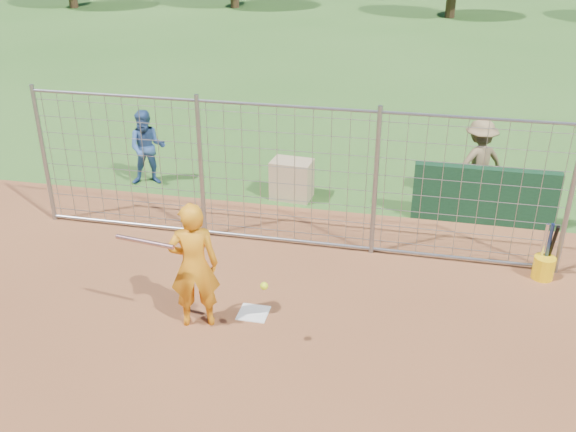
% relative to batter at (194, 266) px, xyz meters
% --- Properties ---
extents(ground, '(100.00, 100.00, 0.00)m').
position_rel_batter_xyz_m(ground, '(0.72, 0.58, -0.94)').
color(ground, '#2D591E').
rests_on(ground, ground).
extents(home_plate, '(0.43, 0.43, 0.02)m').
position_rel_batter_xyz_m(home_plate, '(0.72, 0.38, -0.93)').
color(home_plate, silver).
rests_on(home_plate, ground).
extents(dugout_wall, '(2.60, 0.20, 1.10)m').
position_rel_batter_xyz_m(dugout_wall, '(4.12, 4.18, -0.39)').
color(dugout_wall, '#11381E').
rests_on(dugout_wall, ground).
extents(batter, '(0.80, 0.65, 1.89)m').
position_rel_batter_xyz_m(batter, '(0.00, 0.00, 0.00)').
color(batter, orange).
rests_on(batter, ground).
extents(bystander_a, '(0.93, 0.81, 1.61)m').
position_rel_batter_xyz_m(bystander_a, '(-2.71, 4.62, -0.14)').
color(bystander_a, navy).
rests_on(bystander_a, ground).
extents(bystander_c, '(1.29, 1.11, 1.73)m').
position_rel_batter_xyz_m(bystander_c, '(4.01, 5.06, -0.08)').
color(bystander_c, olive).
rests_on(bystander_c, ground).
extents(equipment_bin, '(0.85, 0.62, 0.80)m').
position_rel_batter_xyz_m(equipment_bin, '(0.41, 4.54, -0.54)').
color(equipment_bin, tan).
rests_on(equipment_bin, ground).
extents(equipment_in_play, '(2.11, 0.23, 0.50)m').
position_rel_batter_xyz_m(equipment_in_play, '(-0.14, -0.34, 0.38)').
color(equipment_in_play, silver).
rests_on(equipment_in_play, ground).
extents(bucket_with_bats, '(0.34, 0.35, 0.98)m').
position_rel_batter_xyz_m(bucket_with_bats, '(4.98, 2.34, -0.70)').
color(bucket_with_bats, yellow).
rests_on(bucket_with_bats, ground).
extents(backstop_fence, '(9.08, 0.08, 2.60)m').
position_rel_batter_xyz_m(backstop_fence, '(0.72, 2.58, 0.31)').
color(backstop_fence, gray).
rests_on(backstop_fence, ground).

